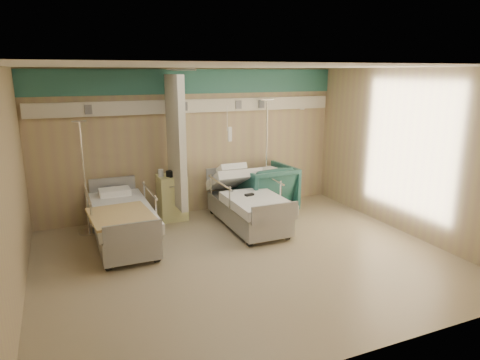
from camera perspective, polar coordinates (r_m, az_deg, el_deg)
name	(u,v)px	position (r m, az deg, el deg)	size (l,w,h in m)	color
ground	(246,259)	(6.53, 0.80, -10.45)	(6.00, 5.00, 0.00)	tan
room_walls	(237,133)	(6.22, -0.36, 6.23)	(6.04, 5.04, 2.82)	tan
bed_right	(247,209)	(7.75, 0.95, -3.90)	(1.00, 2.16, 0.63)	silver
bed_left	(123,226)	(7.19, -15.36, -5.92)	(1.00, 2.16, 0.63)	silver
bedside_cabinet	(172,197)	(8.18, -9.04, -2.30)	(0.50, 0.48, 0.85)	#E7E590
visitor_armchair	(265,189)	(8.49, 3.30, -1.15)	(1.02, 1.05, 0.95)	#21534D
waffle_blanket	(266,163)	(8.38, 3.54, 2.26)	(0.65, 0.58, 0.07)	silver
iv_stand_right	(266,185)	(8.87, 3.48, -0.65)	(0.39, 0.39, 2.21)	silver
iv_stand_left	(87,211)	(7.84, -19.68, -3.90)	(0.35, 0.35, 1.95)	silver
call_remote	(249,195)	(7.45, 1.26, -1.98)	(0.16, 0.07, 0.04)	black
tan_blanket	(121,215)	(6.64, -15.59, -4.57)	(0.87, 1.10, 0.04)	tan
toiletry_bag	(173,173)	(7.99, -8.97, 0.88)	(0.21, 0.13, 0.11)	black
white_cup	(161,173)	(8.00, -10.51, 0.93)	(0.10, 0.10, 0.14)	white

